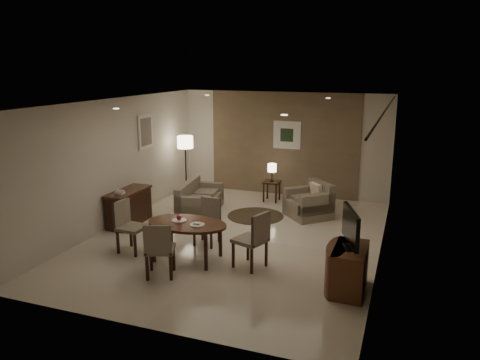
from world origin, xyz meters
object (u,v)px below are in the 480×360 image
at_px(armchair, 308,200).
at_px(chair_near, 160,248).
at_px(dining_table, 187,241).
at_px(sofa, 200,197).
at_px(tv_cabinet, 349,269).
at_px(chair_right, 250,239).
at_px(chair_far, 207,222).
at_px(side_table, 272,191).
at_px(floor_lamp, 186,167).
at_px(console_desk, 129,207).
at_px(chair_left, 132,227).

bearing_deg(armchair, chair_near, -66.08).
bearing_deg(armchair, dining_table, -69.19).
bearing_deg(sofa, dining_table, -167.80).
relative_size(tv_cabinet, chair_right, 0.90).
relative_size(chair_far, sofa, 0.59).
distance_m(dining_table, chair_far, 0.77).
bearing_deg(sofa, chair_right, -148.03).
xyz_separation_m(chair_right, side_table, (-0.77, 3.95, -0.24)).
bearing_deg(floor_lamp, chair_right, -50.14).
bearing_deg(floor_lamp, chair_near, -68.57).
bearing_deg(floor_lamp, console_desk, -94.57).
height_order(console_desk, chair_far, chair_far).
relative_size(dining_table, chair_left, 1.51).
height_order(chair_left, sofa, chair_left).
xyz_separation_m(console_desk, floor_lamp, (0.19, 2.38, 0.42)).
distance_m(console_desk, chair_right, 3.41).
distance_m(console_desk, dining_table, 2.40).
xyz_separation_m(chair_far, floor_lamp, (-1.88, 2.89, 0.36)).
relative_size(chair_right, armchair, 1.12).
bearing_deg(dining_table, chair_far, 87.76).
xyz_separation_m(tv_cabinet, armchair, (-1.34, 3.31, 0.05)).
height_order(console_desk, chair_right, chair_right).
bearing_deg(armchair, sofa, -121.16).
distance_m(chair_near, chair_left, 1.21).
bearing_deg(floor_lamp, chair_left, -78.60).
height_order(chair_near, floor_lamp, floor_lamp).
distance_m(tv_cabinet, sofa, 4.71).
bearing_deg(sofa, armchair, -86.07).
relative_size(chair_left, side_table, 1.87).
relative_size(console_desk, floor_lamp, 0.75).
bearing_deg(side_table, sofa, -132.05).
bearing_deg(chair_near, floor_lamp, -90.00).
bearing_deg(tv_cabinet, chair_near, -169.97).
xyz_separation_m(dining_table, sofa, (-0.94, 2.56, 0.01)).
xyz_separation_m(chair_far, chair_right, (1.12, -0.69, 0.06)).
relative_size(console_desk, tv_cabinet, 1.33).
distance_m(console_desk, sofa, 1.69).
distance_m(dining_table, chair_near, 0.77).
xyz_separation_m(console_desk, sofa, (1.10, 1.29, -0.02)).
bearing_deg(chair_right, console_desk, -91.01).
bearing_deg(console_desk, tv_cabinet, -17.05).
distance_m(chair_left, sofa, 2.61).
relative_size(chair_left, sofa, 0.64).
distance_m(chair_near, chair_far, 1.52).
xyz_separation_m(chair_near, sofa, (-0.82, 3.32, -0.12)).
bearing_deg(dining_table, chair_right, 3.51).
distance_m(dining_table, chair_right, 1.16).
relative_size(sofa, side_table, 2.93).
height_order(tv_cabinet, chair_right, chair_right).
height_order(chair_near, chair_left, chair_left).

